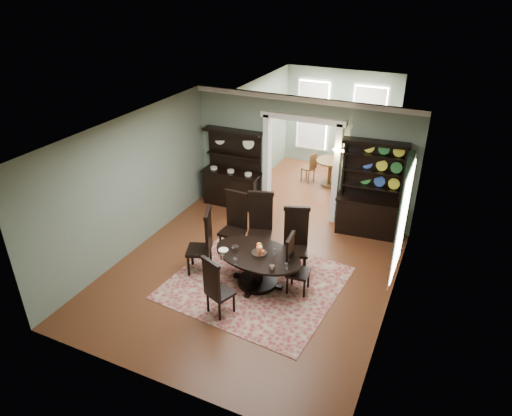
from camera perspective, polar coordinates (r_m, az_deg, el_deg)
The scene contains 19 objects.
room at distance 8.61m, azimuth -0.91°, elevation 0.16°, with size 5.51×6.01×3.01m.
parlor at distance 13.42m, azimuth 9.38°, elevation 9.82°, with size 3.51×3.50×3.01m.
doorway_trim at distance 11.10m, azimuth 5.72°, elevation 6.78°, with size 2.08×0.25×2.57m.
right_window at distance 8.73m, azimuth 17.87°, elevation -0.68°, with size 0.15×1.47×2.12m.
wall_sconce at distance 10.62m, azimuth 10.37°, elevation 7.04°, with size 0.27×0.21×0.21m.
rug at distance 9.23m, azimuth -0.03°, elevation -9.28°, with size 3.16×2.93×0.01m, color maroon.
dining_table at distance 8.92m, azimuth 0.22°, elevation -6.88°, with size 1.93×1.88×0.71m.
centerpiece at distance 8.74m, azimuth 0.39°, elevation -5.46°, with size 1.48×0.95×0.24m.
chair_far_left at distance 9.88m, azimuth -2.67°, elevation -1.55°, with size 0.54×0.51×1.39m.
chair_far_mid at distance 9.75m, azimuth 0.55°, elevation -1.79°, with size 0.66×0.64×1.44m.
chair_far_right at distance 9.28m, azimuth 5.00°, elevation -3.74°, with size 0.65×0.64×1.39m.
chair_end_left at distance 9.21m, azimuth -6.49°, elevation -4.02°, with size 0.65×0.66×1.41m.
chair_end_right at distance 8.71m, azimuth 4.74°, elevation -6.84°, with size 0.46×0.48×1.20m.
chair_near at distance 8.13m, azimuth -5.08°, elevation -9.70°, with size 0.57×0.55×1.20m.
sideboard at distance 11.90m, azimuth -2.96°, elevation 3.60°, with size 1.55×0.59×2.02m.
welsh_dresser at distance 10.81m, azimuth 13.92°, elevation 0.83°, with size 1.49×0.67×2.26m.
parlor_table at distance 13.20m, azimuth 9.24°, elevation 4.84°, with size 0.84×0.84×0.77m.
parlor_chair_left at distance 13.34m, azimuth 6.76°, elevation 5.14°, with size 0.42×0.41×0.90m.
parlor_chair_right at distance 12.87m, azimuth 10.87°, elevation 4.16°, with size 0.41×0.41×0.97m.
Camera 1 is at (3.31, -6.83, 5.56)m, focal length 32.00 mm.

